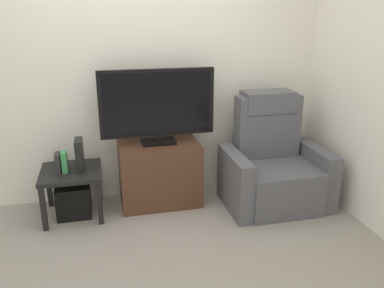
% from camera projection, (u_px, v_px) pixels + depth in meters
% --- Properties ---
extents(ground_plane, '(6.40, 6.40, 0.00)m').
position_uv_depth(ground_plane, '(160.00, 249.00, 3.18)').
color(ground_plane, gray).
extents(wall_back, '(6.40, 0.06, 2.60)m').
position_uv_depth(wall_back, '(138.00, 68.00, 3.80)').
color(wall_back, silver).
rests_on(wall_back, ground).
extents(tv_stand, '(0.77, 0.49, 0.61)m').
position_uv_depth(tv_stand, '(160.00, 173.00, 3.87)').
color(tv_stand, '#4C2D1E').
rests_on(tv_stand, ground).
extents(television, '(1.08, 0.20, 0.71)m').
position_uv_depth(television, '(157.00, 105.00, 3.67)').
color(television, black).
rests_on(television, tv_stand).
extents(recliner_armchair, '(0.98, 0.78, 1.08)m').
position_uv_depth(recliner_armchair, '(273.00, 167.00, 3.86)').
color(recliner_armchair, '#515156').
rests_on(recliner_armchair, ground).
extents(side_table, '(0.54, 0.54, 0.45)m').
position_uv_depth(side_table, '(71.00, 177.00, 3.61)').
color(side_table, black).
rests_on(side_table, ground).
extents(subwoofer_box, '(0.31, 0.31, 0.31)m').
position_uv_depth(subwoofer_box, '(74.00, 199.00, 3.68)').
color(subwoofer_box, black).
rests_on(subwoofer_box, ground).
extents(book_leftmost, '(0.04, 0.14, 0.18)m').
position_uv_depth(book_leftmost, '(58.00, 163.00, 3.52)').
color(book_leftmost, '#262626').
rests_on(book_leftmost, side_table).
extents(book_middle, '(0.05, 0.11, 0.19)m').
position_uv_depth(book_middle, '(65.00, 162.00, 3.53)').
color(book_middle, '#388C4C').
rests_on(book_middle, side_table).
extents(game_console, '(0.07, 0.20, 0.29)m').
position_uv_depth(game_console, '(80.00, 155.00, 3.57)').
color(game_console, black).
rests_on(game_console, side_table).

